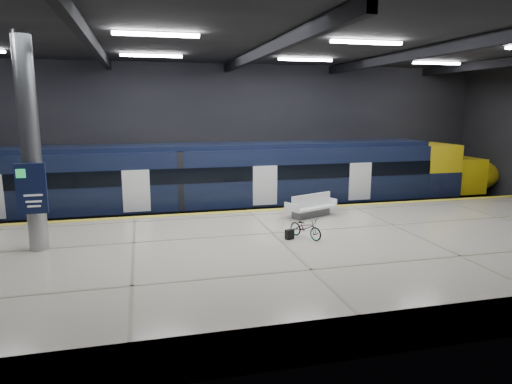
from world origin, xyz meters
name	(u,v)px	position (x,y,z in m)	size (l,w,h in m)	color
ground	(265,253)	(0.00, 0.00, 0.00)	(30.00, 30.00, 0.00)	black
room_shell	(266,107)	(0.00, 0.00, 5.72)	(30.10, 16.10, 8.05)	black
platform	(285,260)	(0.00, -2.50, 0.55)	(30.00, 11.00, 1.10)	beige
safety_strip	(249,211)	(0.00, 2.75, 1.11)	(30.00, 0.40, 0.01)	yellow
rails	(237,219)	(0.00, 5.50, 0.08)	(30.00, 1.52, 0.16)	gray
train	(235,181)	(-0.11, 5.50, 2.06)	(29.40, 2.84, 3.79)	black
bench	(311,209)	(2.32, 1.09, 1.45)	(2.40, 1.69, 0.98)	#595B60
bicycle	(306,228)	(0.96, -1.92, 1.48)	(0.51, 1.45, 0.76)	#99999E
pannier_bag	(290,234)	(0.36, -1.92, 1.28)	(0.30, 0.18, 0.35)	black
info_column	(30,147)	(-8.00, -1.03, 4.46)	(0.90, 0.78, 6.90)	#9EA0A5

